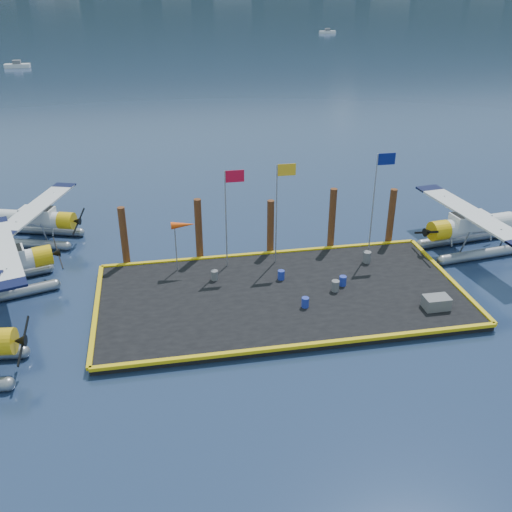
# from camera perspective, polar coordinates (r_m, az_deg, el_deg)

# --- Properties ---
(ground) EXTENTS (4000.00, 4000.00, 0.00)m
(ground) POSITION_cam_1_polar(r_m,az_deg,el_deg) (31.94, 2.51, -4.35)
(ground) COLOR #172947
(ground) RESTS_ON ground
(dock) EXTENTS (20.00, 10.00, 0.40)m
(dock) POSITION_cam_1_polar(r_m,az_deg,el_deg) (31.84, 2.52, -4.05)
(dock) COLOR black
(dock) RESTS_ON ground
(dock_bumpers) EXTENTS (20.25, 10.25, 0.18)m
(dock_bumpers) POSITION_cam_1_polar(r_m,az_deg,el_deg) (31.69, 2.53, -3.60)
(dock_bumpers) COLOR gold
(dock_bumpers) RESTS_ON dock
(seaplane_c) EXTENTS (8.74, 9.34, 3.34)m
(seaplane_c) POSITION_cam_1_polar(r_m,az_deg,el_deg) (40.87, -21.37, 3.27)
(seaplane_c) COLOR gray
(seaplane_c) RESTS_ON ground
(seaplane_d) EXTENTS (9.47, 10.45, 3.69)m
(seaplane_d) POSITION_cam_1_polar(r_m,az_deg,el_deg) (39.22, 20.94, 2.62)
(seaplane_d) COLOR gray
(seaplane_d) RESTS_ON ground
(drum_0) EXTENTS (0.41, 0.41, 0.58)m
(drum_0) POSITION_cam_1_polar(r_m,az_deg,el_deg) (32.99, -4.17, -1.93)
(drum_0) COLOR #57575C
(drum_0) RESTS_ON dock
(drum_1) EXTENTS (0.44, 0.44, 0.62)m
(drum_1) POSITION_cam_1_polar(r_m,az_deg,el_deg) (32.10, 7.94, -2.97)
(drum_1) COLOR #57575C
(drum_1) RESTS_ON dock
(drum_2) EXTENTS (0.41, 0.41, 0.57)m
(drum_2) POSITION_cam_1_polar(r_m,az_deg,el_deg) (32.70, 8.67, -2.47)
(drum_2) COLOR #1C2E9B
(drum_2) RESTS_ON dock
(drum_3) EXTENTS (0.39, 0.39, 0.55)m
(drum_3) POSITION_cam_1_polar(r_m,az_deg,el_deg) (30.46, 4.94, -4.64)
(drum_3) COLOR #1C2E9B
(drum_3) RESTS_ON dock
(drum_4) EXTENTS (0.49, 0.49, 0.69)m
(drum_4) POSITION_cam_1_polar(r_m,az_deg,el_deg) (35.49, 11.02, -0.10)
(drum_4) COLOR #57575C
(drum_4) RESTS_ON dock
(drum_5) EXTENTS (0.39, 0.39, 0.55)m
(drum_5) POSITION_cam_1_polar(r_m,az_deg,el_deg) (33.00, 2.53, -1.90)
(drum_5) COLOR #1C2E9B
(drum_5) RESTS_ON dock
(crate) EXTENTS (1.34, 0.89, 0.67)m
(crate) POSITION_cam_1_polar(r_m,az_deg,el_deg) (31.69, 17.59, -4.45)
(crate) COLOR #57575C
(crate) RESTS_ON dock
(flagpole_red) EXTENTS (1.14, 0.08, 6.00)m
(flagpole_red) POSITION_cam_1_polar(r_m,az_deg,el_deg) (32.97, -2.70, 5.21)
(flagpole_red) COLOR #9B9BA3
(flagpole_red) RESTS_ON dock
(flagpole_yellow) EXTENTS (1.14, 0.08, 6.20)m
(flagpole_yellow) POSITION_cam_1_polar(r_m,az_deg,el_deg) (33.43, 2.41, 5.74)
(flagpole_yellow) COLOR #9B9BA3
(flagpole_yellow) RESTS_ON dock
(flagpole_blue) EXTENTS (1.14, 0.08, 6.50)m
(flagpole_blue) POSITION_cam_1_polar(r_m,az_deg,el_deg) (35.12, 12.07, 6.52)
(flagpole_blue) COLOR #9B9BA3
(flagpole_blue) RESTS_ON dock
(windsock) EXTENTS (1.40, 0.44, 3.12)m
(windsock) POSITION_cam_1_polar(r_m,az_deg,el_deg) (33.20, -7.34, 2.99)
(windsock) COLOR #9B9BA3
(windsock) RESTS_ON dock
(piling_0) EXTENTS (0.44, 0.44, 4.00)m
(piling_0) POSITION_cam_1_polar(r_m,az_deg,el_deg) (35.21, -13.04, 1.73)
(piling_0) COLOR #4A2615
(piling_0) RESTS_ON ground
(piling_1) EXTENTS (0.44, 0.44, 4.20)m
(piling_1) POSITION_cam_1_polar(r_m,az_deg,el_deg) (35.17, -5.74, 2.48)
(piling_1) COLOR #4A2615
(piling_1) RESTS_ON ground
(piling_2) EXTENTS (0.44, 0.44, 3.80)m
(piling_2) POSITION_cam_1_polar(r_m,az_deg,el_deg) (35.83, 1.46, 2.73)
(piling_2) COLOR #4A2615
(piling_2) RESTS_ON ground
(piling_3) EXTENTS (0.44, 0.44, 4.30)m
(piling_3) POSITION_cam_1_polar(r_m,az_deg,el_deg) (36.71, 7.60, 3.53)
(piling_3) COLOR #4A2615
(piling_3) RESTS_ON ground
(piling_4) EXTENTS (0.44, 0.44, 4.00)m
(piling_4) POSITION_cam_1_polar(r_m,az_deg,el_deg) (38.13, 13.34, 3.68)
(piling_4) COLOR #4A2615
(piling_4) RESTS_ON ground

